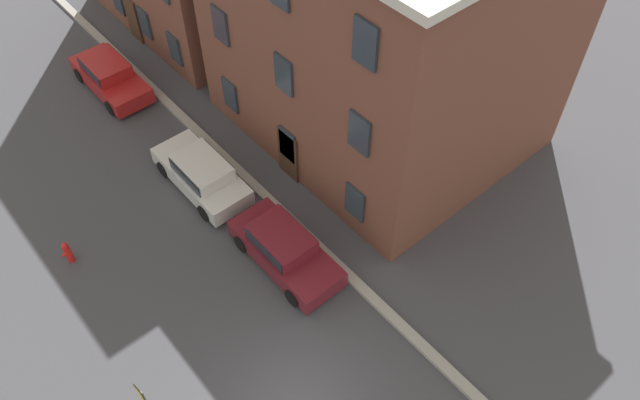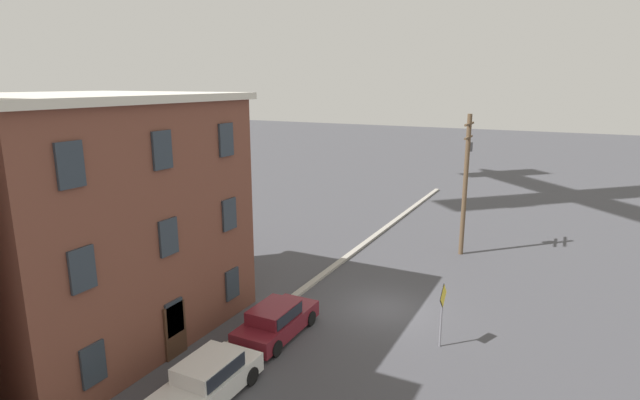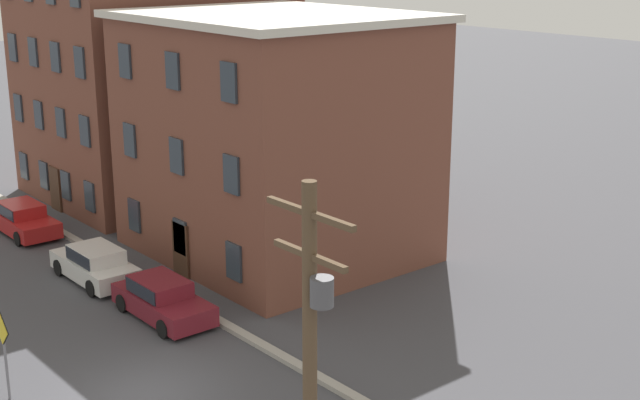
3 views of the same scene
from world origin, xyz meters
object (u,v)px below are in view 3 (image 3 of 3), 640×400
caution_sign (3,340)px  utility_pole (311,378)px  car_red (23,218)px  car_white (95,263)px  car_maroon (162,298)px

caution_sign → utility_pole: utility_pole is taller
car_red → caution_sign: bearing=-23.6°
car_white → utility_pole: size_ratio=0.50×
caution_sign → utility_pole: 12.47m
car_maroon → utility_pole: bearing=-18.8°
car_maroon → caution_sign: size_ratio=1.59×
car_red → caution_sign: caution_sign is taller
car_red → car_white: 7.61m
car_white → utility_pole: utility_pole is taller
car_white → caution_sign: caution_sign is taller
car_red → car_maroon: (12.39, 0.04, 0.00)m
car_maroon → caution_sign: bearing=-70.4°
car_white → caution_sign: bearing=-41.5°
car_red → car_white: size_ratio=1.00×
car_red → car_maroon: size_ratio=1.00×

